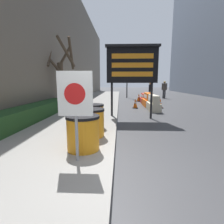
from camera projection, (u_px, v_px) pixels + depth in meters
ground_plane at (113, 175)px, 3.20m from camera, size 120.00×120.00×0.00m
sidewalk_left at (3, 169)px, 3.28m from camera, size 4.15×56.00×0.12m
building_left_facade at (56, 31)px, 12.17m from camera, size 0.40×50.40×10.51m
hedge_strip at (37, 111)px, 7.76m from camera, size 0.90×6.35×0.61m
bare_tree at (61, 74)px, 10.93m from camera, size 1.68×1.83×4.22m
barrel_drum_foreground at (83, 133)px, 4.03m from camera, size 0.77×0.77×0.81m
barrel_drum_middle at (91, 122)px, 5.05m from camera, size 0.77×0.77×0.81m
barrel_drum_back at (93, 116)px, 6.09m from camera, size 0.77×0.77×0.81m
warning_sign at (75, 100)px, 3.31m from camera, size 0.67×0.08×1.76m
message_board at (132, 65)px, 7.85m from camera, size 2.41×0.36×3.31m
jersey_barrier_cream at (153, 104)px, 10.53m from camera, size 0.62×1.77×0.93m
jersey_barrier_orange_far at (148, 100)px, 12.55m from camera, size 0.64×1.87×0.94m
jersey_barrier_red_striped at (144, 99)px, 14.62m from camera, size 0.54×1.84×0.77m
traffic_cone_near at (135, 104)px, 11.48m from camera, size 0.35×0.35×0.63m
traffic_cone_mid at (139, 97)px, 15.56m from camera, size 0.41×0.41×0.73m
traffic_cone_far at (160, 103)px, 11.56m from camera, size 0.36×0.36×0.65m
traffic_light_near_curb at (127, 68)px, 18.79m from camera, size 0.28×0.45×4.49m
pedestrian_worker at (164, 88)px, 18.53m from camera, size 0.55×0.54×1.84m
pedestrian_passerby at (150, 89)px, 17.64m from camera, size 0.37×0.50×1.70m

